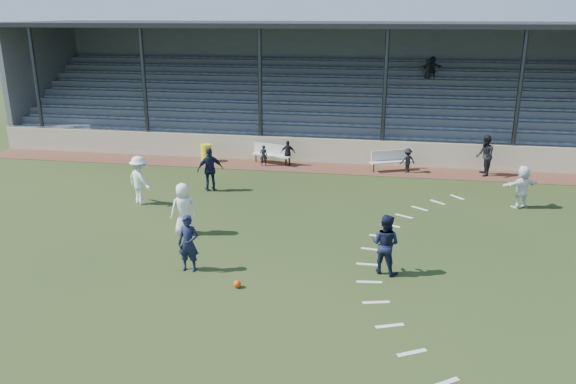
% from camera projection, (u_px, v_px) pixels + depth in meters
% --- Properties ---
extents(ground, '(90.00, 90.00, 0.00)m').
position_uv_depth(ground, '(274.00, 258.00, 16.98)').
color(ground, '#263616').
rests_on(ground, ground).
extents(cinder_track, '(34.00, 2.00, 0.02)m').
position_uv_depth(cinder_track, '(317.00, 168.00, 26.83)').
color(cinder_track, '#542F21').
rests_on(cinder_track, ground).
extents(retaining_wall, '(34.00, 0.18, 1.20)m').
position_uv_depth(retaining_wall, '(320.00, 150.00, 27.63)').
color(retaining_wall, beige).
rests_on(retaining_wall, ground).
extents(bench_left, '(2.03, 1.02, 0.95)m').
position_uv_depth(bench_left, '(271.00, 152.00, 27.38)').
color(bench_left, beige).
rests_on(bench_left, cinder_track).
extents(bench_right, '(1.99, 1.26, 0.95)m').
position_uv_depth(bench_right, '(391.00, 158.00, 26.20)').
color(bench_right, beige).
rests_on(bench_right, cinder_track).
extents(trash_bin, '(0.54, 0.54, 0.86)m').
position_uv_depth(trash_bin, '(206.00, 153.00, 27.82)').
color(trash_bin, yellow).
rests_on(trash_bin, cinder_track).
extents(football, '(0.21, 0.21, 0.21)m').
position_uv_depth(football, '(237.00, 284.00, 15.10)').
color(football, '#E4420D').
rests_on(football, ground).
extents(player_white_lead, '(1.02, 0.96, 1.76)m').
position_uv_depth(player_white_lead, '(184.00, 209.00, 18.56)').
color(player_white_lead, white).
rests_on(player_white_lead, ground).
extents(player_navy_lead, '(0.61, 0.41, 1.66)m').
position_uv_depth(player_navy_lead, '(188.00, 243.00, 15.90)').
color(player_navy_lead, '#121832').
rests_on(player_navy_lead, ground).
extents(player_navy_mid, '(1.04, 0.94, 1.74)m').
position_uv_depth(player_navy_mid, '(385.00, 244.00, 15.76)').
color(player_navy_mid, '#121832').
rests_on(player_navy_mid, ground).
extents(player_white_wing, '(1.40, 1.23, 1.88)m').
position_uv_depth(player_white_wing, '(140.00, 180.00, 21.54)').
color(player_white_wing, white).
rests_on(player_white_wing, ground).
extents(player_navy_wing, '(1.15, 0.90, 1.81)m').
position_uv_depth(player_navy_wing, '(210.00, 169.00, 23.14)').
color(player_navy_wing, '#121832').
rests_on(player_navy_wing, ground).
extents(player_white_back, '(1.58, 1.15, 1.65)m').
position_uv_depth(player_white_back, '(522.00, 187.00, 21.13)').
color(player_white_back, white).
rests_on(player_white_back, ground).
extents(official, '(0.75, 0.93, 1.85)m').
position_uv_depth(official, '(485.00, 155.00, 25.25)').
color(official, black).
rests_on(official, cinder_track).
extents(sub_left_near, '(0.42, 0.32, 1.01)m').
position_uv_depth(sub_left_near, '(264.00, 155.00, 26.99)').
color(sub_left_near, black).
rests_on(sub_left_near, cinder_track).
extents(sub_left_far, '(0.73, 0.34, 1.22)m').
position_uv_depth(sub_left_far, '(288.00, 153.00, 27.02)').
color(sub_left_far, black).
rests_on(sub_left_far, cinder_track).
extents(sub_right, '(0.84, 0.68, 1.13)m').
position_uv_depth(sub_right, '(407.00, 160.00, 25.86)').
color(sub_right, black).
rests_on(sub_right, cinder_track).
extents(grandstand, '(34.60, 9.00, 6.61)m').
position_uv_depth(grandstand, '(331.00, 104.00, 31.56)').
color(grandstand, slate).
rests_on(grandstand, ground).
extents(penalty_arc, '(3.89, 14.63, 0.01)m').
position_uv_depth(penalty_arc, '(412.00, 268.00, 16.30)').
color(penalty_arc, silver).
rests_on(penalty_arc, ground).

